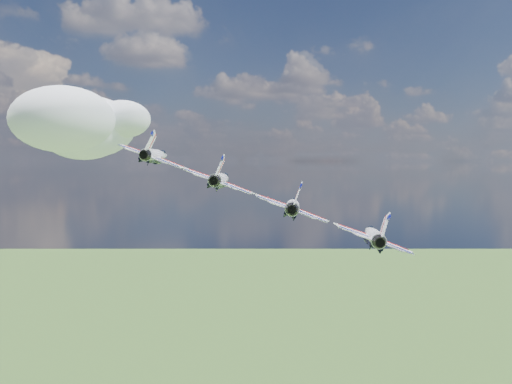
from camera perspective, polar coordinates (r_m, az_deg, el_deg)
name	(u,v)px	position (r m, az deg, el deg)	size (l,w,h in m)	color
cloud_far	(110,122)	(268.32, -14.38, 6.78)	(64.69, 50.83, 25.41)	white
jet_0	(156,155)	(88.94, -9.93, 3.64)	(9.99, 14.79, 4.42)	white
jet_1	(221,179)	(83.35, -3.51, 1.29)	(9.99, 14.79, 4.42)	white
jet_2	(293,206)	(79.10, 3.70, -1.36)	(9.99, 14.79, 4.42)	white
jet_3	(373,235)	(76.41, 11.58, -4.23)	(9.99, 14.79, 4.42)	white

